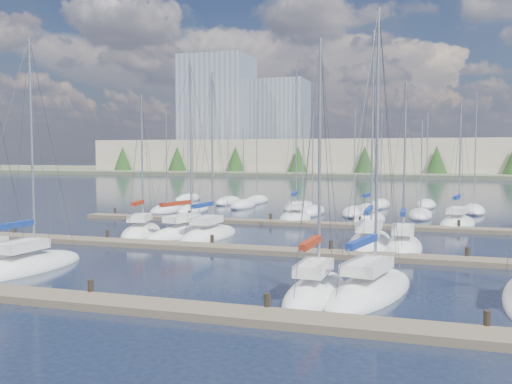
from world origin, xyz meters
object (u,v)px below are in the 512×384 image
(sailboat_o, at_px, (295,217))
(sailboat_i, at_px, (186,233))
(sailboat_q, at_px, (457,223))
(sailboat_h, at_px, (141,232))
(sailboat_k, at_px, (370,242))
(sailboat_d, at_px, (315,292))
(sailboat_e, at_px, (370,290))
(sailboat_j, at_px, (209,235))
(sailboat_c, at_px, (26,266))
(sailboat_l, at_px, (403,246))
(sailboat_p, at_px, (369,220))

(sailboat_o, height_order, sailboat_i, sailboat_o)
(sailboat_q, bearing_deg, sailboat_o, -170.54)
(sailboat_q, relative_size, sailboat_h, 1.00)
(sailboat_h, xyz_separation_m, sailboat_o, (8.99, 13.27, 0.01))
(sailboat_h, height_order, sailboat_k, sailboat_k)
(sailboat_h, bearing_deg, sailboat_d, -54.26)
(sailboat_e, relative_size, sailboat_d, 1.12)
(sailboat_j, bearing_deg, sailboat_q, 40.45)
(sailboat_d, height_order, sailboat_i, sailboat_i)
(sailboat_c, bearing_deg, sailboat_d, 1.23)
(sailboat_o, relative_size, sailboat_d, 1.23)
(sailboat_j, relative_size, sailboat_i, 0.93)
(sailboat_h, xyz_separation_m, sailboat_l, (19.68, -0.65, -0.00))
(sailboat_q, bearing_deg, sailboat_i, -138.91)
(sailboat_p, distance_m, sailboat_e, 27.21)
(sailboat_o, xyz_separation_m, sailboat_k, (8.41, -12.80, -0.00))
(sailboat_j, height_order, sailboat_q, sailboat_j)
(sailboat_q, height_order, sailboat_o, sailboat_o)
(sailboat_c, bearing_deg, sailboat_k, 44.43)
(sailboat_d, xyz_separation_m, sailboat_c, (-16.17, 0.94, -0.01))
(sailboat_p, height_order, sailboat_o, sailboat_o)
(sailboat_p, xyz_separation_m, sailboat_l, (3.78, -14.27, -0.01))
(sailboat_j, xyz_separation_m, sailboat_p, (10.33, 13.39, 0.00))
(sailboat_o, bearing_deg, sailboat_h, -132.50)
(sailboat_h, xyz_separation_m, sailboat_i, (3.39, 0.77, 0.01))
(sailboat_j, relative_size, sailboat_e, 0.96)
(sailboat_e, bearing_deg, sailboat_p, 108.75)
(sailboat_i, bearing_deg, sailboat_k, 13.47)
(sailboat_p, xyz_separation_m, sailboat_o, (-6.90, -0.35, 0.00))
(sailboat_j, relative_size, sailboat_q, 1.13)
(sailboat_i, bearing_deg, sailboat_e, -27.61)
(sailboat_k, distance_m, sailboat_c, 21.97)
(sailboat_k, relative_size, sailboat_i, 1.10)
(sailboat_l, bearing_deg, sailboat_d, -103.90)
(sailboat_j, height_order, sailboat_c, sailboat_c)
(sailboat_k, relative_size, sailboat_l, 1.32)
(sailboat_h, bearing_deg, sailboat_q, 16.44)
(sailboat_q, bearing_deg, sailboat_j, -134.75)
(sailboat_p, relative_size, sailboat_i, 0.90)
(sailboat_j, distance_m, sailboat_p, 16.91)
(sailboat_q, height_order, sailboat_i, sailboat_i)
(sailboat_e, bearing_deg, sailboat_h, 156.99)
(sailboat_q, relative_size, sailboat_l, 0.98)
(sailboat_i, relative_size, sailboat_c, 1.06)
(sailboat_j, xyz_separation_m, sailboat_i, (-2.17, 0.55, 0.01))
(sailboat_h, height_order, sailboat_d, sailboat_d)
(sailboat_k, bearing_deg, sailboat_q, 63.00)
(sailboat_k, bearing_deg, sailboat_j, 179.45)
(sailboat_e, relative_size, sailboat_c, 1.02)
(sailboat_p, height_order, sailboat_d, sailboat_p)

